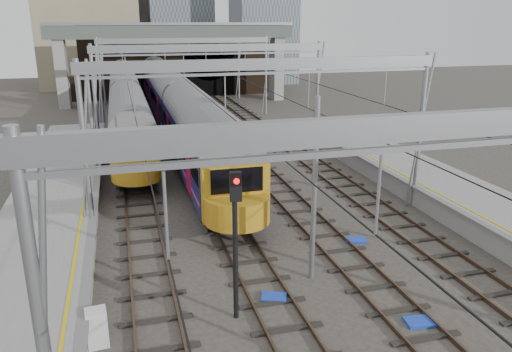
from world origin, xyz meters
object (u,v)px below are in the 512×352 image
object	(u,v)px
train_main	(162,85)
train_second	(125,93)
relay_cabinet	(97,328)
signal_near_left	(235,229)

from	to	relation	value
train_main	train_second	bearing A→B (deg)	-135.70
train_main	relay_cabinet	world-z (taller)	train_main
train_second	relay_cabinet	distance (m)	38.10
signal_near_left	train_second	bearing A→B (deg)	98.26
train_second	relay_cabinet	size ratio (longest dim) A/B	39.94
train_second	relay_cabinet	xyz separation A→B (m)	(-1.80, -38.01, -1.89)
train_second	signal_near_left	bearing A→B (deg)	-86.06
train_second	signal_near_left	size ratio (longest dim) A/B	9.60
train_main	relay_cabinet	bearing A→B (deg)	-97.88
signal_near_left	relay_cabinet	size ratio (longest dim) A/B	4.16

